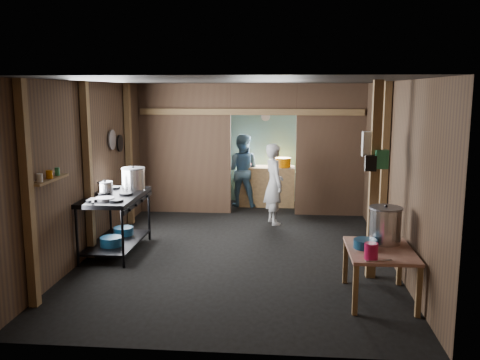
# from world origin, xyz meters

# --- Properties ---
(floor) EXTENTS (4.50, 7.00, 0.00)m
(floor) POSITION_xyz_m (0.00, 0.00, 0.00)
(floor) COLOR black
(floor) RESTS_ON ground
(ceiling) EXTENTS (4.50, 7.00, 0.00)m
(ceiling) POSITION_xyz_m (0.00, 0.00, 2.60)
(ceiling) COLOR black
(ceiling) RESTS_ON ground
(wall_back) EXTENTS (4.50, 0.00, 2.60)m
(wall_back) POSITION_xyz_m (0.00, 3.50, 1.30)
(wall_back) COLOR #513926
(wall_back) RESTS_ON ground
(wall_front) EXTENTS (4.50, 0.00, 2.60)m
(wall_front) POSITION_xyz_m (0.00, -3.50, 1.30)
(wall_front) COLOR #513926
(wall_front) RESTS_ON ground
(wall_left) EXTENTS (0.00, 7.00, 2.60)m
(wall_left) POSITION_xyz_m (-2.25, 0.00, 1.30)
(wall_left) COLOR #513926
(wall_left) RESTS_ON ground
(wall_right) EXTENTS (0.00, 7.00, 2.60)m
(wall_right) POSITION_xyz_m (2.25, 0.00, 1.30)
(wall_right) COLOR #513926
(wall_right) RESTS_ON ground
(partition_left) EXTENTS (1.85, 0.10, 2.60)m
(partition_left) POSITION_xyz_m (-1.32, 2.20, 1.30)
(partition_left) COLOR brown
(partition_left) RESTS_ON floor
(partition_right) EXTENTS (1.35, 0.10, 2.60)m
(partition_right) POSITION_xyz_m (1.57, 2.20, 1.30)
(partition_right) COLOR brown
(partition_right) RESTS_ON floor
(partition_header) EXTENTS (1.30, 0.10, 0.60)m
(partition_header) POSITION_xyz_m (0.25, 2.20, 2.30)
(partition_header) COLOR brown
(partition_header) RESTS_ON wall_back
(turquoise_panel) EXTENTS (4.40, 0.06, 2.50)m
(turquoise_panel) POSITION_xyz_m (0.00, 3.44, 1.25)
(turquoise_panel) COLOR #669A90
(turquoise_panel) RESTS_ON wall_back
(back_counter) EXTENTS (1.20, 0.50, 0.85)m
(back_counter) POSITION_xyz_m (0.30, 2.95, 0.42)
(back_counter) COLOR #9D7643
(back_counter) RESTS_ON floor
(wall_clock) EXTENTS (0.20, 0.03, 0.20)m
(wall_clock) POSITION_xyz_m (0.25, 3.40, 1.90)
(wall_clock) COLOR silver
(wall_clock) RESTS_ON wall_back
(post_left_a) EXTENTS (0.10, 0.12, 2.60)m
(post_left_a) POSITION_xyz_m (-2.18, -2.60, 1.30)
(post_left_a) COLOR #9D7643
(post_left_a) RESTS_ON floor
(post_left_b) EXTENTS (0.10, 0.12, 2.60)m
(post_left_b) POSITION_xyz_m (-2.18, -0.80, 1.30)
(post_left_b) COLOR #9D7643
(post_left_b) RESTS_ON floor
(post_left_c) EXTENTS (0.10, 0.12, 2.60)m
(post_left_c) POSITION_xyz_m (-2.18, 1.20, 1.30)
(post_left_c) COLOR #9D7643
(post_left_c) RESTS_ON floor
(post_right) EXTENTS (0.10, 0.12, 2.60)m
(post_right) POSITION_xyz_m (2.18, -0.20, 1.30)
(post_right) COLOR #9D7643
(post_right) RESTS_ON floor
(post_free) EXTENTS (0.12, 0.12, 2.60)m
(post_free) POSITION_xyz_m (1.85, -1.30, 1.30)
(post_free) COLOR #9D7643
(post_free) RESTS_ON floor
(cross_beam) EXTENTS (4.40, 0.12, 0.12)m
(cross_beam) POSITION_xyz_m (0.00, 2.15, 2.05)
(cross_beam) COLOR #9D7643
(cross_beam) RESTS_ON wall_left
(pan_lid_big) EXTENTS (0.03, 0.34, 0.34)m
(pan_lid_big) POSITION_xyz_m (-2.21, 0.40, 1.65)
(pan_lid_big) COLOR slate
(pan_lid_big) RESTS_ON wall_left
(pan_lid_small) EXTENTS (0.03, 0.30, 0.30)m
(pan_lid_small) POSITION_xyz_m (-2.21, 0.80, 1.55)
(pan_lid_small) COLOR black
(pan_lid_small) RESTS_ON wall_left
(wall_shelf) EXTENTS (0.14, 0.80, 0.03)m
(wall_shelf) POSITION_xyz_m (-2.15, -2.10, 1.40)
(wall_shelf) COLOR #9D7643
(wall_shelf) RESTS_ON wall_left
(jar_white) EXTENTS (0.07, 0.07, 0.10)m
(jar_white) POSITION_xyz_m (-2.15, -2.35, 1.47)
(jar_white) COLOR silver
(jar_white) RESTS_ON wall_shelf
(jar_yellow) EXTENTS (0.08, 0.08, 0.10)m
(jar_yellow) POSITION_xyz_m (-2.15, -2.10, 1.47)
(jar_yellow) COLOR #CD6B00
(jar_yellow) RESTS_ON wall_shelf
(jar_green) EXTENTS (0.06, 0.06, 0.10)m
(jar_green) POSITION_xyz_m (-2.15, -1.88, 1.47)
(jar_green) COLOR #2D8855
(jar_green) RESTS_ON wall_shelf
(bag_white) EXTENTS (0.22, 0.15, 0.32)m
(bag_white) POSITION_xyz_m (1.80, -1.22, 1.78)
(bag_white) COLOR silver
(bag_white) RESTS_ON post_free
(bag_green) EXTENTS (0.16, 0.12, 0.24)m
(bag_green) POSITION_xyz_m (1.92, -1.36, 1.60)
(bag_green) COLOR #2D8855
(bag_green) RESTS_ON post_free
(bag_black) EXTENTS (0.14, 0.10, 0.20)m
(bag_black) POSITION_xyz_m (1.78, -1.38, 1.55)
(bag_black) COLOR black
(bag_black) RESTS_ON post_free
(gas_range) EXTENTS (0.79, 1.53, 0.91)m
(gas_range) POSITION_xyz_m (-1.88, -0.55, 0.45)
(gas_range) COLOR black
(gas_range) RESTS_ON floor
(prep_table) EXTENTS (0.76, 1.04, 0.62)m
(prep_table) POSITION_xyz_m (1.83, -2.04, 0.31)
(prep_table) COLOR tan
(prep_table) RESTS_ON floor
(stove_pot_large) EXTENTS (0.38, 0.38, 0.37)m
(stove_pot_large) POSITION_xyz_m (-1.71, -0.12, 1.07)
(stove_pot_large) COLOR silver
(stove_pot_large) RESTS_ON gas_range
(stove_pot_med) EXTENTS (0.28, 0.28, 0.21)m
(stove_pot_med) POSITION_xyz_m (-2.05, -0.48, 0.99)
(stove_pot_med) COLOR silver
(stove_pot_med) RESTS_ON gas_range
(frying_pan) EXTENTS (0.43, 0.55, 0.06)m
(frying_pan) POSITION_xyz_m (-1.88, -0.97, 0.93)
(frying_pan) COLOR slate
(frying_pan) RESTS_ON gas_range
(blue_tub_front) EXTENTS (0.33, 0.33, 0.14)m
(blue_tub_front) POSITION_xyz_m (-1.88, -0.80, 0.24)
(blue_tub_front) COLOR navy
(blue_tub_front) RESTS_ON gas_range
(blue_tub_back) EXTENTS (0.31, 0.31, 0.13)m
(blue_tub_back) POSITION_xyz_m (-1.88, -0.20, 0.24)
(blue_tub_back) COLOR navy
(blue_tub_back) RESTS_ON gas_range
(stock_pot) EXTENTS (0.49, 0.49, 0.47)m
(stock_pot) POSITION_xyz_m (1.92, -1.78, 0.83)
(stock_pot) COLOR silver
(stock_pot) RESTS_ON prep_table
(wash_basin) EXTENTS (0.33, 0.33, 0.11)m
(wash_basin) POSITION_xyz_m (1.66, -2.02, 0.67)
(wash_basin) COLOR navy
(wash_basin) RESTS_ON prep_table
(pink_bucket) EXTENTS (0.18, 0.18, 0.18)m
(pink_bucket) POSITION_xyz_m (1.66, -2.42, 0.71)
(pink_bucket) COLOR #B51141
(pink_bucket) RESTS_ON prep_table
(knife) EXTENTS (0.30, 0.10, 0.01)m
(knife) POSITION_xyz_m (1.73, -2.49, 0.62)
(knife) COLOR silver
(knife) RESTS_ON prep_table
(yellow_tub) EXTENTS (0.35, 0.35, 0.19)m
(yellow_tub) POSITION_xyz_m (0.64, 2.95, 0.95)
(yellow_tub) COLOR #CD6B00
(yellow_tub) RESTS_ON back_counter
(red_cup) EXTENTS (0.11, 0.11, 0.12)m
(red_cup) POSITION_xyz_m (-0.09, 2.95, 0.91)
(red_cup) COLOR red
(red_cup) RESTS_ON back_counter
(cook) EXTENTS (0.53, 0.64, 1.50)m
(cook) POSITION_xyz_m (0.49, 1.42, 0.75)
(cook) COLOR silver
(cook) RESTS_ON floor
(worker_back) EXTENTS (0.83, 0.68, 1.56)m
(worker_back) POSITION_xyz_m (-0.23, 2.86, 0.78)
(worker_back) COLOR teal
(worker_back) RESTS_ON floor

